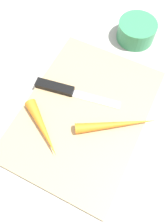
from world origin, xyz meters
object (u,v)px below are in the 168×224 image
(carrot_long, at_px, (117,124))
(carrot_short, at_px, (42,128))
(cutting_board, at_px, (84,113))
(small_bowl, at_px, (136,31))
(knife, at_px, (60,89))

(carrot_long, bearing_deg, carrot_short, 176.91)
(cutting_board, bearing_deg, small_bowl, 175.40)
(knife, relative_size, carrot_short, 1.50)
(knife, xyz_separation_m, carrot_long, (0.03, 0.15, 0.01))
(carrot_short, bearing_deg, small_bowl, 112.26)
(knife, xyz_separation_m, small_bowl, (-0.24, 0.10, 0.01))
(cutting_board, bearing_deg, knife, -109.61)
(small_bowl, bearing_deg, cutting_board, -4.60)
(cutting_board, relative_size, small_bowl, 3.68)
(cutting_board, xyz_separation_m, carrot_short, (0.08, -0.06, 0.02))
(small_bowl, bearing_deg, carrot_long, 12.09)
(knife, bearing_deg, carrot_short, -90.96)
(small_bowl, bearing_deg, knife, -21.95)
(cutting_board, xyz_separation_m, knife, (-0.03, -0.07, 0.01))
(carrot_short, distance_m, small_bowl, 0.35)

